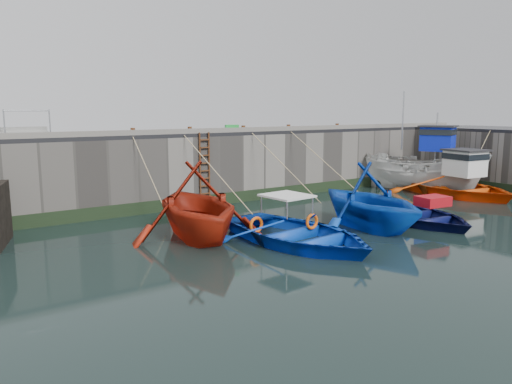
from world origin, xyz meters
TOP-DOWN VIEW (x-y plane):
  - ground at (0.00, 0.00)m, footprint 120.00×120.00m
  - quay_back at (0.00, 12.50)m, footprint 30.00×5.00m
  - road_back at (0.00, 12.50)m, footprint 30.00×5.00m
  - kerb_back at (0.00, 10.15)m, footprint 30.00×0.30m
  - algae_back at (0.00, 9.96)m, footprint 30.00×0.08m
  - ladder at (-2.00, 9.91)m, footprint 0.51×0.08m
  - boat_near_white at (-4.74, 5.53)m, footprint 5.62×6.18m
  - boat_near_white_rope at (-4.74, 9.01)m, footprint 0.04×3.26m
  - boat_near_blue at (-2.54, 3.00)m, footprint 4.57×6.04m
  - boat_near_blue_rope at (-2.54, 7.75)m, footprint 0.04×5.20m
  - boat_near_blacktrim at (0.88, 3.21)m, footprint 4.96×5.55m
  - boat_near_blacktrim_rope at (0.88, 7.85)m, footprint 0.04×5.02m
  - boat_near_navy at (3.08, 2.90)m, footprint 4.19×5.43m
  - boat_near_navy_rope at (3.08, 7.70)m, footprint 0.04×5.28m
  - boat_far_white at (9.44, 7.30)m, footprint 4.76×6.73m
  - boat_far_orange at (9.50, 5.62)m, footprint 5.34×7.01m
  - fish_crate at (-0.38, 10.30)m, footprint 0.69×0.58m
  - railing at (-8.75, 11.25)m, footprint 1.60×1.05m
  - bollard_a at (-5.00, 10.25)m, footprint 0.18×0.18m
  - bollard_b at (-2.50, 10.25)m, footprint 0.18×0.18m
  - bollard_c at (0.20, 10.25)m, footprint 0.18×0.18m
  - bollard_d at (2.80, 10.25)m, footprint 0.18×0.18m
  - bollard_e at (6.00, 10.25)m, footprint 0.18×0.18m

SIDE VIEW (x-z plane):
  - ground at x=0.00m, z-range 0.00..0.00m
  - boat_near_white at x=-4.74m, z-range -1.40..1.40m
  - boat_near_white_rope at x=-4.74m, z-range -1.55..1.55m
  - boat_near_blue at x=-2.54m, z-range -0.59..0.59m
  - boat_near_blue_rope at x=-2.54m, z-range -1.55..1.55m
  - boat_near_blacktrim at x=0.88m, z-range -1.32..1.32m
  - boat_near_blacktrim_rope at x=0.88m, z-range -1.55..1.55m
  - boat_near_navy at x=3.08m, z-range -0.52..0.52m
  - boat_near_navy_rope at x=3.08m, z-range -1.55..1.55m
  - algae_back at x=0.00m, z-range 0.00..0.50m
  - boat_far_orange at x=9.50m, z-range -1.75..2.61m
  - boat_far_white at x=9.44m, z-range -1.69..3.75m
  - quay_back at x=0.00m, z-range 0.00..3.00m
  - ladder at x=-2.00m, z-range -0.01..3.19m
  - road_back at x=0.00m, z-range 3.00..3.16m
  - kerb_back at x=0.00m, z-range 3.16..3.36m
  - bollard_a at x=-5.00m, z-range 3.16..3.44m
  - bollard_b at x=-2.50m, z-range 3.16..3.44m
  - bollard_c at x=0.20m, z-range 3.16..3.44m
  - bollard_d at x=2.80m, z-range 3.16..3.44m
  - bollard_e at x=6.00m, z-range 3.16..3.44m
  - fish_crate at x=-0.38m, z-range 3.16..3.48m
  - railing at x=-8.75m, z-range 2.86..3.86m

